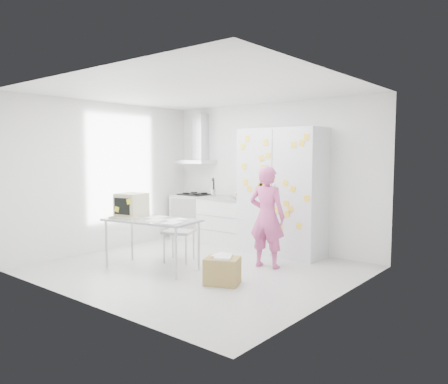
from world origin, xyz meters
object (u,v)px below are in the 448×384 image
Objects in this scene: person at (267,217)px; desk at (138,212)px; chair at (181,226)px; cardboard_box at (222,270)px.

person is 1.03× the size of desk.
chair is at bearing 60.52° from desk.
chair is 1.55m from cardboard_box.
desk reaches higher than chair.
desk is at bearing -176.77° from cardboard_box.
desk is at bearing -133.21° from chair.
cardboard_box is (0.03, -1.13, -0.60)m from person.
person is 2.83× the size of cardboard_box.
desk is 2.75× the size of cardboard_box.
person is at bearing -2.60° from chair.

